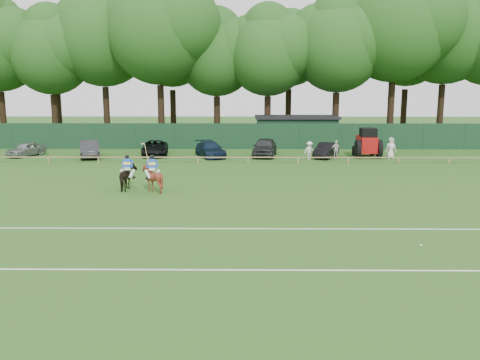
{
  "coord_description": "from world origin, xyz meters",
  "views": [
    {
      "loc": [
        0.75,
        -22.17,
        6.09
      ],
      "look_at": [
        0.5,
        3.0,
        1.4
      ],
      "focal_mm": 38.0,
      "sensor_mm": 36.0,
      "label": 1
    }
  ],
  "objects_px": {
    "sedan_grey": "(90,149)",
    "spectator_left": "(309,150)",
    "estate_black": "(326,150)",
    "horse_chestnut": "(152,178)",
    "suv_black": "(155,148)",
    "sedan_silver": "(26,149)",
    "sedan_navy": "(210,149)",
    "tractor": "(367,143)",
    "hatch_grey": "(265,147)",
    "polo_ball": "(421,245)",
    "spectator_right": "(391,148)",
    "utility_shed": "(296,131)",
    "horse_dark": "(128,177)",
    "spectator_mid": "(336,150)"
  },
  "relations": [
    {
      "from": "sedan_silver",
      "to": "sedan_navy",
      "type": "distance_m",
      "value": 16.15
    },
    {
      "from": "horse_chestnut",
      "to": "polo_ball",
      "type": "bearing_deg",
      "value": 135.06
    },
    {
      "from": "sedan_silver",
      "to": "sedan_grey",
      "type": "height_order",
      "value": "sedan_grey"
    },
    {
      "from": "sedan_navy",
      "to": "spectator_mid",
      "type": "bearing_deg",
      "value": -25.83
    },
    {
      "from": "horse_dark",
      "to": "hatch_grey",
      "type": "bearing_deg",
      "value": -120.86
    },
    {
      "from": "suv_black",
      "to": "utility_shed",
      "type": "height_order",
      "value": "utility_shed"
    },
    {
      "from": "estate_black",
      "to": "spectator_right",
      "type": "distance_m",
      "value": 5.4
    },
    {
      "from": "sedan_grey",
      "to": "utility_shed",
      "type": "distance_m",
      "value": 20.69
    },
    {
      "from": "spectator_right",
      "to": "polo_ball",
      "type": "height_order",
      "value": "spectator_right"
    },
    {
      "from": "hatch_grey",
      "to": "sedan_grey",
      "type": "bearing_deg",
      "value": -169.13
    },
    {
      "from": "sedan_grey",
      "to": "estate_black",
      "type": "relative_size",
      "value": 1.17
    },
    {
      "from": "spectator_right",
      "to": "tractor",
      "type": "height_order",
      "value": "tractor"
    },
    {
      "from": "spectator_left",
      "to": "tractor",
      "type": "xyz_separation_m",
      "value": [
        5.1,
        1.28,
        0.45
      ]
    },
    {
      "from": "spectator_right",
      "to": "sedan_grey",
      "type": "bearing_deg",
      "value": 171.92
    },
    {
      "from": "estate_black",
      "to": "spectator_left",
      "type": "relative_size",
      "value": 2.56
    },
    {
      "from": "horse_dark",
      "to": "spectator_left",
      "type": "height_order",
      "value": "horse_dark"
    },
    {
      "from": "hatch_grey",
      "to": "tractor",
      "type": "height_order",
      "value": "tractor"
    },
    {
      "from": "sedan_navy",
      "to": "spectator_left",
      "type": "distance_m",
      "value": 8.52
    },
    {
      "from": "hatch_grey",
      "to": "polo_ball",
      "type": "bearing_deg",
      "value": -71.27
    },
    {
      "from": "polo_ball",
      "to": "hatch_grey",
      "type": "bearing_deg",
      "value": 101.33
    },
    {
      "from": "sedan_grey",
      "to": "hatch_grey",
      "type": "distance_m",
      "value": 15.08
    },
    {
      "from": "sedan_silver",
      "to": "utility_shed",
      "type": "distance_m",
      "value": 25.78
    },
    {
      "from": "horse_dark",
      "to": "suv_black",
      "type": "distance_m",
      "value": 15.07
    },
    {
      "from": "horse_dark",
      "to": "spectator_right",
      "type": "height_order",
      "value": "spectator_right"
    },
    {
      "from": "sedan_grey",
      "to": "horse_dark",
      "type": "bearing_deg",
      "value": -82.71
    },
    {
      "from": "horse_chestnut",
      "to": "sedan_grey",
      "type": "xyz_separation_m",
      "value": [
        -7.97,
        14.25,
        -0.06
      ]
    },
    {
      "from": "horse_chestnut",
      "to": "utility_shed",
      "type": "height_order",
      "value": "utility_shed"
    },
    {
      "from": "spectator_left",
      "to": "utility_shed",
      "type": "height_order",
      "value": "utility_shed"
    },
    {
      "from": "spectator_left",
      "to": "utility_shed",
      "type": "distance_m",
      "value": 9.98
    },
    {
      "from": "sedan_silver",
      "to": "spectator_left",
      "type": "distance_m",
      "value": 24.61
    },
    {
      "from": "sedan_grey",
      "to": "spectator_left",
      "type": "relative_size",
      "value": 2.99
    },
    {
      "from": "hatch_grey",
      "to": "utility_shed",
      "type": "bearing_deg",
      "value": 74.02
    },
    {
      "from": "hatch_grey",
      "to": "spectator_left",
      "type": "distance_m",
      "value": 4.09
    },
    {
      "from": "estate_black",
      "to": "tractor",
      "type": "relative_size",
      "value": 1.27
    },
    {
      "from": "sedan_grey",
      "to": "spectator_right",
      "type": "height_order",
      "value": "spectator_right"
    },
    {
      "from": "horse_chestnut",
      "to": "sedan_grey",
      "type": "bearing_deg",
      "value": -66.07
    },
    {
      "from": "spectator_left",
      "to": "polo_ball",
      "type": "distance_m",
      "value": 23.49
    },
    {
      "from": "spectator_left",
      "to": "sedan_silver",
      "type": "bearing_deg",
      "value": 158.82
    },
    {
      "from": "spectator_right",
      "to": "estate_black",
      "type": "bearing_deg",
      "value": 166.31
    },
    {
      "from": "sedan_navy",
      "to": "utility_shed",
      "type": "xyz_separation_m",
      "value": [
        8.25,
        8.59,
        0.88
      ]
    },
    {
      "from": "sedan_grey",
      "to": "tractor",
      "type": "bearing_deg",
      "value": -16.8
    },
    {
      "from": "estate_black",
      "to": "spectator_mid",
      "type": "height_order",
      "value": "spectator_mid"
    },
    {
      "from": "spectator_right",
      "to": "utility_shed",
      "type": "xyz_separation_m",
      "value": [
        -7.07,
        9.49,
        0.63
      ]
    },
    {
      "from": "polo_ball",
      "to": "sedan_silver",
      "type": "bearing_deg",
      "value": 135.93
    },
    {
      "from": "sedan_grey",
      "to": "polo_ball",
      "type": "bearing_deg",
      "value": -68.18
    },
    {
      "from": "polo_ball",
      "to": "horse_chestnut",
      "type": "bearing_deg",
      "value": 140.34
    },
    {
      "from": "tractor",
      "to": "polo_ball",
      "type": "bearing_deg",
      "value": -98.11
    },
    {
      "from": "horse_chestnut",
      "to": "suv_black",
      "type": "height_order",
      "value": "horse_chestnut"
    },
    {
      "from": "horse_chestnut",
      "to": "suv_black",
      "type": "xyz_separation_m",
      "value": [
        -2.58,
        15.57,
        -0.14
      ]
    },
    {
      "from": "utility_shed",
      "to": "tractor",
      "type": "relative_size",
      "value": 2.77
    }
  ]
}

